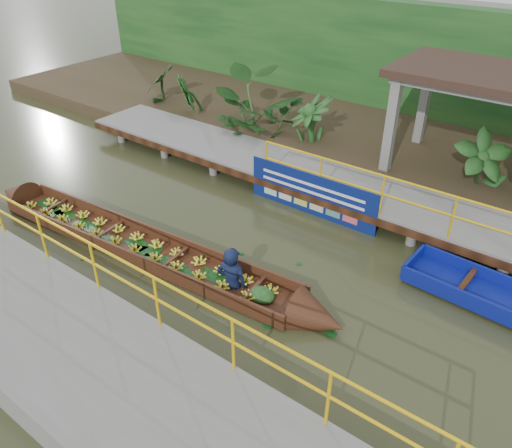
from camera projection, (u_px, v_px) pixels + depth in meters
The scene contains 9 objects.
ground at pixel (236, 253), 11.22m from camera, with size 80.00×80.00×0.00m, color #2A2E17.
land_strip at pixel (380, 139), 16.18m from camera, with size 30.00×8.00×0.45m, color #342A1A.
far_dock at pixel (317, 179), 13.27m from camera, with size 16.00×2.06×1.66m.
near_dock at pixel (118, 388), 7.71m from camera, with size 18.00×2.40×1.73m.
pavilion at pixel (485, 86), 12.46m from camera, with size 4.40×3.00×3.00m.
foliage_backdrop at pixel (419, 67), 16.91m from camera, with size 30.00×0.80×4.00m, color #133D17.
vendor_boat at pixel (154, 247), 10.97m from camera, with size 9.93×1.74×2.28m.
blue_banner at pixel (311, 194), 12.39m from camera, with size 3.57×0.04×1.12m.
tropical_plants at pixel (299, 120), 15.07m from camera, with size 14.13×1.13×1.42m.
Camera 1 is at (5.79, -7.04, 6.59)m, focal length 35.00 mm.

